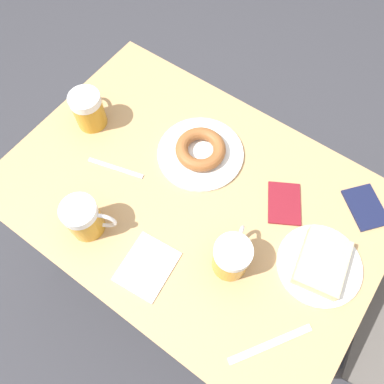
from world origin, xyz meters
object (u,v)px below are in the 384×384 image
object	(u,v)px
plate_with_donut	(201,151)
knife	(270,344)
passport_near_edge	(365,207)
passport_far_edge	(284,203)
plate_with_cake	(321,264)
beer_mug_center	(88,109)
beer_mug_right	(232,257)
beer_mug_left	(84,218)
napkin_folded	(147,266)
fork	(116,168)

from	to	relation	value
plate_with_donut	knife	xyz separation A→B (m)	(0.33, 0.43, -0.02)
knife	passport_near_edge	distance (m)	0.46
passport_near_edge	passport_far_edge	world-z (taller)	same
passport_far_edge	passport_near_edge	bearing A→B (deg)	122.41
plate_with_cake	beer_mug_center	bearing A→B (deg)	-90.34
beer_mug_center	knife	bearing A→B (deg)	72.79
beer_mug_right	knife	xyz separation A→B (m)	(0.11, 0.18, -0.06)
beer_mug_center	beer_mug_right	bearing A→B (deg)	77.42
beer_mug_left	plate_with_donut	bearing A→B (deg)	162.68
beer_mug_center	napkin_folded	world-z (taller)	beer_mug_center
beer_mug_left	plate_with_cake	bearing A→B (deg)	115.33
plate_with_cake	plate_with_donut	size ratio (longest dim) A/B	0.85
plate_with_donut	beer_mug_right	bearing A→B (deg)	47.77
beer_mug_left	beer_mug_right	xyz separation A→B (m)	(-0.13, 0.36, 0.00)
beer_mug_center	beer_mug_right	size ratio (longest dim) A/B	0.89
passport_near_edge	passport_far_edge	distance (m)	0.22
beer_mug_left	passport_near_edge	xyz separation A→B (m)	(-0.48, 0.58, -0.06)
napkin_folded	fork	distance (m)	0.31
plate_with_donut	fork	bearing A→B (deg)	-43.53
napkin_folded	passport_near_edge	bearing A→B (deg)	141.04
beer_mug_left	knife	world-z (taller)	beer_mug_left
plate_with_cake	knife	distance (m)	0.24
plate_with_cake	knife	xyz separation A→B (m)	(0.23, -0.01, -0.02)
beer_mug_center	knife	size ratio (longest dim) A/B	0.64
plate_with_cake	fork	xyz separation A→B (m)	(0.08, -0.61, -0.02)
beer_mug_center	passport_far_edge	xyz separation A→B (m)	(-0.10, 0.62, -0.06)
plate_with_cake	beer_mug_right	world-z (taller)	beer_mug_right
beer_mug_center	beer_mug_right	xyz separation A→B (m)	(0.13, 0.59, 0.00)
beer_mug_right	passport_near_edge	world-z (taller)	beer_mug_right
beer_mug_center	knife	world-z (taller)	beer_mug_center
plate_with_donut	beer_mug_left	distance (m)	0.38
plate_with_cake	passport_near_edge	distance (m)	0.22
plate_with_donut	passport_near_edge	size ratio (longest dim) A/B	1.66
plate_with_cake	beer_mug_center	world-z (taller)	beer_mug_center
napkin_folded	beer_mug_left	bearing A→B (deg)	-88.98
plate_with_donut	beer_mug_left	xyz separation A→B (m)	(0.36, -0.11, 0.04)
napkin_folded	knife	bearing A→B (deg)	93.67
passport_near_edge	passport_far_edge	xyz separation A→B (m)	(0.12, -0.19, 0.00)
plate_with_cake	plate_with_donut	distance (m)	0.45
plate_with_donut	passport_near_edge	distance (m)	0.48
beer_mug_left	napkin_folded	size ratio (longest dim) A/B	0.80
beer_mug_left	fork	world-z (taller)	beer_mug_left
plate_with_donut	fork	world-z (taller)	plate_with_donut
plate_with_cake	passport_near_edge	size ratio (longest dim) A/B	1.41
knife	passport_near_edge	size ratio (longest dim) A/B	1.21
beer_mug_left	knife	distance (m)	0.55
fork	passport_far_edge	world-z (taller)	passport_far_edge
beer_mug_left	napkin_folded	bearing A→B (deg)	91.02
napkin_folded	passport_far_edge	bearing A→B (deg)	151.04
beer_mug_center	passport_far_edge	size ratio (longest dim) A/B	0.77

